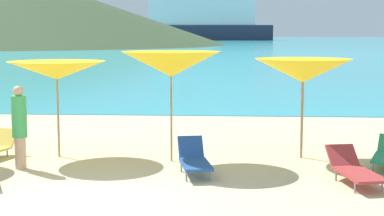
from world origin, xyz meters
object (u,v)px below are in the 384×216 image
object	(u,v)px
lounge_chair_7	(354,169)
umbrella_5	(303,71)
beachgoer_1	(19,125)
umbrella_3	(57,70)
lounge_chair_1	(194,159)
umbrella_4	(171,64)
cruise_ship	(202,19)

from	to	relation	value
lounge_chair_7	umbrella_5	bearing A→B (deg)	95.44
lounge_chair_7	beachgoer_1	size ratio (longest dim) A/B	1.00
umbrella_3	lounge_chair_1	bearing A→B (deg)	-25.32
umbrella_3	lounge_chair_1	world-z (taller)	umbrella_3
umbrella_4	lounge_chair_7	distance (m)	4.27
beachgoer_1	umbrella_3	bearing A→B (deg)	116.93
umbrella_4	lounge_chair_7	xyz separation A→B (m)	(3.49, -1.67, -1.80)
umbrella_4	beachgoer_1	distance (m)	3.31
umbrella_3	lounge_chair_7	xyz separation A→B (m)	(6.02, -1.99, -1.64)
beachgoer_1	cruise_ship	bearing A→B (deg)	138.27
lounge_chair_1	umbrella_3	bearing A→B (deg)	142.97
umbrella_4	lounge_chair_1	distance (m)	2.18
umbrella_5	lounge_chair_1	xyz separation A→B (m)	(-2.25, -1.67, -1.61)
umbrella_3	umbrella_5	size ratio (longest dim) A/B	1.03
lounge_chair_7	beachgoer_1	bearing A→B (deg)	161.28
umbrella_5	cruise_ship	xyz separation A→B (m)	(-12.56, 226.01, 6.62)
lounge_chair_1	beachgoer_1	world-z (taller)	beachgoer_1
beachgoer_1	cruise_ship	size ratio (longest dim) A/B	0.03
umbrella_4	lounge_chair_7	bearing A→B (deg)	-25.61
lounge_chair_1	beachgoer_1	distance (m)	3.58
umbrella_5	lounge_chair_7	distance (m)	2.83
lounge_chair_7	cruise_ship	distance (m)	228.75
lounge_chair_1	lounge_chair_7	size ratio (longest dim) A/B	0.87
umbrella_5	cruise_ship	distance (m)	226.45
umbrella_3	umbrella_5	world-z (taller)	umbrella_5
umbrella_4	umbrella_5	xyz separation A→B (m)	(2.81, 0.53, -0.16)
umbrella_5	lounge_chair_1	world-z (taller)	umbrella_5
umbrella_3	beachgoer_1	xyz separation A→B (m)	(-0.43, -1.21, -1.01)
cruise_ship	umbrella_3	bearing A→B (deg)	-85.77
umbrella_5	lounge_chair_1	distance (m)	3.24
beachgoer_1	lounge_chair_7	bearing A→B (deg)	39.66
umbrella_3	cruise_ship	world-z (taller)	cruise_ship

